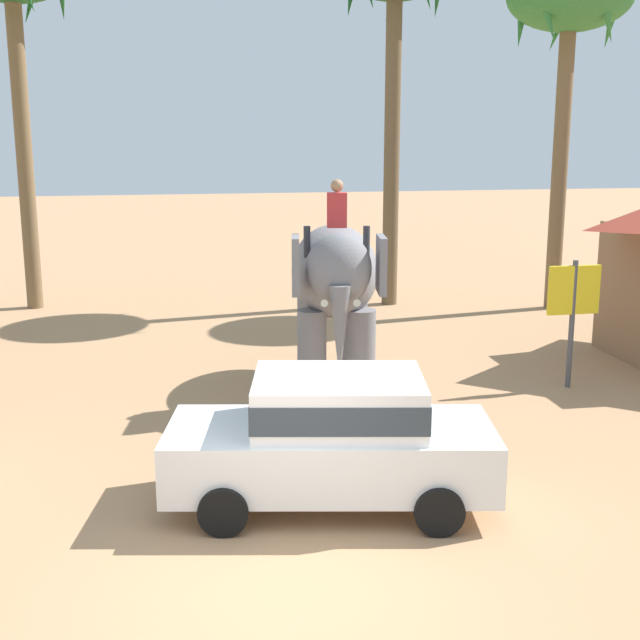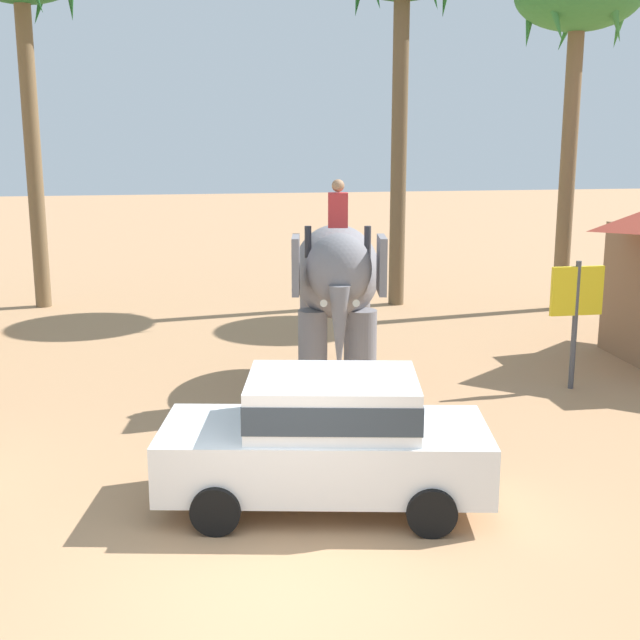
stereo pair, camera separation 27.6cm
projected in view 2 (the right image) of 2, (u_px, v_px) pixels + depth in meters
ground_plane at (275, 588)px, 8.78m from camera, size 120.00×120.00×0.00m
car_sedan_foreground at (327, 436)px, 10.56m from camera, size 4.36×2.48×1.70m
elephant_with_mahout at (337, 282)px, 15.41m from camera, size 2.16×3.99×3.88m
palm_tree_leaning_seaward at (578, 7)px, 21.16m from camera, size 3.20×3.20×8.97m
signboard_yellow at (576, 300)px, 15.31m from camera, size 1.00×0.10×2.40m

